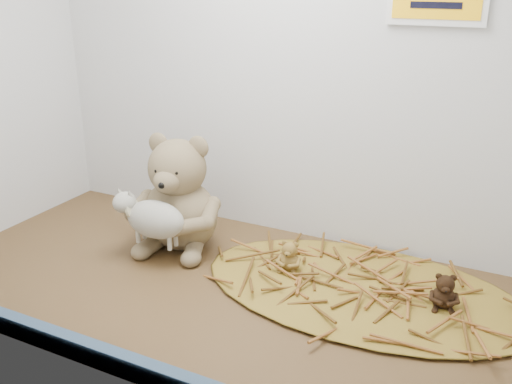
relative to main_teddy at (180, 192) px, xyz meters
The scene contains 7 objects.
alcove_shell 36.84cm from the main_teddy, 12.07° to the right, with size 120.40×60.20×90.40cm.
front_rail 46.42cm from the main_teddy, 67.13° to the right, with size 119.28×2.20×3.60cm, color #3C5972.
straw_bed 44.08cm from the main_teddy, ahead, with size 63.84×37.07×1.24cm, color brown.
main_teddy is the anchor object (origin of this frame).
toy_lamb 9.68cm from the main_teddy, 90.00° to the right, with size 17.36×10.60×11.22cm, color #B3B0A1, non-canonical shape.
mini_teddy_tan 28.47cm from the main_teddy, ahead, with size 5.14×5.42×6.37cm, color olive, non-canonical shape.
mini_teddy_brown 58.10cm from the main_teddy, ahead, with size 5.41×5.71×6.71cm, color black, non-canonical shape.
Camera 1 is at (49.40, -83.92, 57.33)cm, focal length 40.00 mm.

